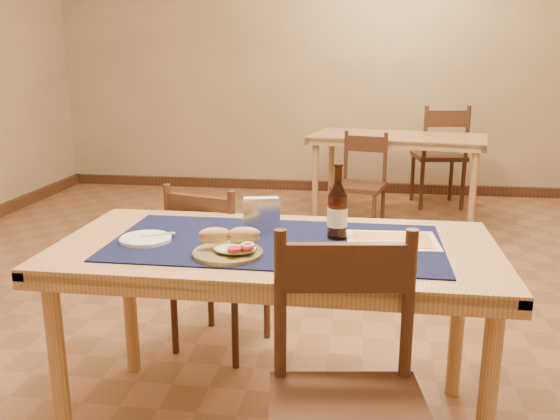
# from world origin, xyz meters

# --- Properties ---
(room) EXTENTS (6.04, 7.04, 2.84)m
(room) POSITION_xyz_m (0.00, 0.00, 1.40)
(room) COLOR brown
(room) RESTS_ON ground
(main_table) EXTENTS (1.60, 0.80, 0.75)m
(main_table) POSITION_xyz_m (0.00, -0.80, 0.67)
(main_table) COLOR tan
(main_table) RESTS_ON ground
(placemat) EXTENTS (1.20, 0.60, 0.01)m
(placemat) POSITION_xyz_m (0.00, -0.80, 0.75)
(placemat) COLOR #0F1337
(placemat) RESTS_ON main_table
(baseboard) EXTENTS (6.00, 7.00, 0.10)m
(baseboard) POSITION_xyz_m (0.00, 0.00, 0.05)
(baseboard) COLOR #3F2516
(baseboard) RESTS_ON ground
(back_table) EXTENTS (1.60, 1.00, 0.75)m
(back_table) POSITION_xyz_m (0.59, 2.43, 0.67)
(back_table) COLOR tan
(back_table) RESTS_ON ground
(chair_main_far) EXTENTS (0.49, 0.49, 0.85)m
(chair_main_far) POSITION_xyz_m (-0.38, -0.22, 0.44)
(chair_main_far) COLOR #3F2516
(chair_main_far) RESTS_ON ground
(chair_main_near) EXTENTS (0.49, 0.49, 0.94)m
(chair_main_near) POSITION_xyz_m (0.29, -1.39, 0.49)
(chair_main_near) COLOR #3F2516
(chair_main_near) RESTS_ON ground
(chair_back_near) EXTENTS (0.46, 0.46, 0.83)m
(chair_back_near) POSITION_xyz_m (0.28, 1.87, 0.43)
(chair_back_near) COLOR #3F2516
(chair_back_near) RESTS_ON ground
(chair_back_far) EXTENTS (0.52, 0.52, 0.98)m
(chair_back_far) POSITION_xyz_m (1.02, 2.93, 0.51)
(chair_back_far) COLOR #3F2516
(chair_back_far) RESTS_ON ground
(sandwich_plate) EXTENTS (0.24, 0.24, 0.09)m
(sandwich_plate) POSITION_xyz_m (-0.13, -0.97, 0.78)
(sandwich_plate) COLOR olive
(sandwich_plate) RESTS_ON placemat
(side_plate) EXTENTS (0.19, 0.19, 0.02)m
(side_plate) POSITION_xyz_m (-0.48, -0.86, 0.76)
(side_plate) COLOR white
(side_plate) RESTS_ON placemat
(fork) EXTENTS (0.12, 0.08, 0.00)m
(fork) POSITION_xyz_m (-0.43, -0.82, 0.77)
(fork) COLOR #82BC67
(fork) RESTS_ON side_plate
(beer_bottle) EXTENTS (0.07, 0.07, 0.28)m
(beer_bottle) POSITION_xyz_m (0.22, -0.72, 0.86)
(beer_bottle) COLOR #451E0C
(beer_bottle) RESTS_ON placemat
(napkin_holder) EXTENTS (0.16, 0.08, 0.13)m
(napkin_holder) POSITION_xyz_m (-0.08, -0.68, 0.82)
(napkin_holder) COLOR silver
(napkin_holder) RESTS_ON placemat
(menu_card) EXTENTS (0.34, 0.26, 0.01)m
(menu_card) POSITION_xyz_m (0.42, -0.73, 0.76)
(menu_card) COLOR beige
(menu_card) RESTS_ON placemat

